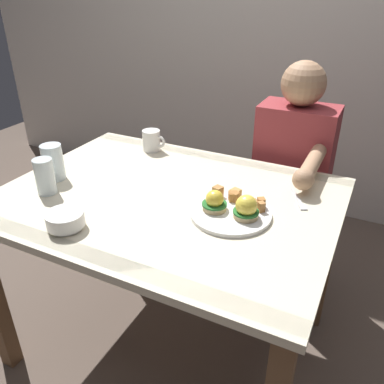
{
  "coord_description": "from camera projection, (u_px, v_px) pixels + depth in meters",
  "views": [
    {
      "loc": [
        0.64,
        -1.09,
        1.43
      ],
      "look_at": [
        0.1,
        0.0,
        0.78
      ],
      "focal_mm": 37.07,
      "sensor_mm": 36.0,
      "label": 1
    }
  ],
  "objects": [
    {
      "name": "diner_person",
      "position": [
        292.0,
        171.0,
        1.83
      ],
      "size": [
        0.34,
        0.54,
        1.14
      ],
      "color": "#33333D",
      "rests_on": "ground_plane"
    },
    {
      "name": "water_glass_far",
      "position": [
        45.0,
        178.0,
        1.43
      ],
      "size": [
        0.07,
        0.07,
        0.13
      ],
      "color": "silver",
      "rests_on": "dining_table"
    },
    {
      "name": "coffee_mug",
      "position": [
        152.0,
        140.0,
        1.79
      ],
      "size": [
        0.11,
        0.08,
        0.09
      ],
      "color": "white",
      "rests_on": "dining_table"
    },
    {
      "name": "water_glass_near",
      "position": [
        53.0,
        164.0,
        1.53
      ],
      "size": [
        0.08,
        0.08,
        0.14
      ],
      "color": "silver",
      "rests_on": "dining_table"
    },
    {
      "name": "ground_plane",
      "position": [
        172.0,
        339.0,
        1.79
      ],
      "size": [
        6.0,
        6.0,
        0.0
      ],
      "primitive_type": "plane",
      "color": "brown"
    },
    {
      "name": "dining_table",
      "position": [
        167.0,
        220.0,
        1.49
      ],
      "size": [
        1.2,
        0.9,
        0.74
      ],
      "color": "beige",
      "rests_on": "ground_plane"
    },
    {
      "name": "eggs_benedict_plate",
      "position": [
        232.0,
        209.0,
        1.31
      ],
      "size": [
        0.27,
        0.27,
        0.09
      ],
      "color": "white",
      "rests_on": "dining_table"
    },
    {
      "name": "fruit_bowl",
      "position": [
        65.0,
        220.0,
        1.24
      ],
      "size": [
        0.12,
        0.12,
        0.05
      ],
      "color": "white",
      "rests_on": "dining_table"
    },
    {
      "name": "back_wall",
      "position": [
        289.0,
        4.0,
        2.35
      ],
      "size": [
        4.8,
        0.1,
        2.6
      ],
      "primitive_type": "cube",
      "color": "silver",
      "rests_on": "ground_plane"
    },
    {
      "name": "fork",
      "position": [
        299.0,
        200.0,
        1.4
      ],
      "size": [
        0.09,
        0.14,
        0.0
      ],
      "color": "silver",
      "rests_on": "dining_table"
    }
  ]
}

